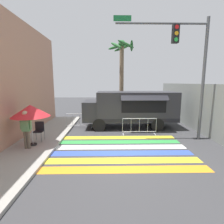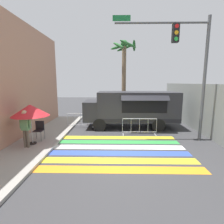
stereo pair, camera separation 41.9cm
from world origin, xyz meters
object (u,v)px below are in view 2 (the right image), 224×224
(patio_umbrella, at_px, (30,110))
(folding_chair, at_px, (39,128))
(vendor_person, at_px, (25,126))
(food_truck, at_px, (130,107))
(palm_tree, at_px, (124,66))
(traffic_signal_pole, at_px, (188,57))
(barricade_side, at_px, (80,121))
(barricade_front, at_px, (139,127))

(patio_umbrella, bearing_deg, folding_chair, 86.07)
(vendor_person, bearing_deg, folding_chair, 82.00)
(food_truck, xyz_separation_m, patio_umbrella, (-5.19, -3.86, 0.36))
(palm_tree, bearing_deg, traffic_signal_pole, -64.32)
(food_truck, distance_m, patio_umbrella, 6.48)
(vendor_person, relative_size, palm_tree, 0.27)
(vendor_person, distance_m, barricade_side, 4.60)
(patio_umbrella, bearing_deg, vendor_person, -96.31)
(traffic_signal_pole, height_order, barricade_front, traffic_signal_pole)
(food_truck, xyz_separation_m, vendor_person, (-5.25, -4.33, -0.31))
(food_truck, xyz_separation_m, barricade_front, (0.44, -1.83, -0.96))
(palm_tree, bearing_deg, folding_chair, -126.53)
(food_truck, xyz_separation_m, folding_chair, (-5.15, -3.15, -0.74))
(food_truck, bearing_deg, patio_umbrella, -143.39)
(barricade_front, bearing_deg, vendor_person, -156.25)
(food_truck, bearing_deg, barricade_side, -178.01)
(folding_chair, bearing_deg, vendor_person, -95.43)
(palm_tree, bearing_deg, patio_umbrella, -124.03)
(vendor_person, bearing_deg, palm_tree, 54.23)
(folding_chair, relative_size, barricade_side, 0.53)
(traffic_signal_pole, relative_size, folding_chair, 6.50)
(patio_umbrella, bearing_deg, barricade_side, 65.83)
(traffic_signal_pole, relative_size, palm_tree, 0.97)
(traffic_signal_pole, distance_m, patio_umbrella, 8.38)
(folding_chair, relative_size, palm_tree, 0.15)
(folding_chair, distance_m, barricade_side, 3.45)
(folding_chair, xyz_separation_m, palm_tree, (4.86, 6.56, 3.81))
(food_truck, relative_size, barricade_front, 3.06)
(traffic_signal_pole, height_order, barricade_side, traffic_signal_pole)
(vendor_person, bearing_deg, traffic_signal_pole, 8.03)
(palm_tree, bearing_deg, barricade_front, -82.17)
(barricade_front, xyz_separation_m, barricade_side, (-3.95, 1.71, -0.01))
(food_truck, bearing_deg, barricade_front, -76.58)
(food_truck, distance_m, vendor_person, 6.81)
(vendor_person, bearing_deg, patio_umbrella, 80.57)
(vendor_person, relative_size, barricade_side, 0.96)
(food_truck, distance_m, barricade_front, 2.11)
(folding_chair, bearing_deg, patio_umbrella, -94.47)
(food_truck, distance_m, traffic_signal_pole, 4.89)
(food_truck, relative_size, barricade_side, 3.42)
(traffic_signal_pole, distance_m, barricade_side, 7.82)
(food_truck, height_order, barricade_side, food_truck)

